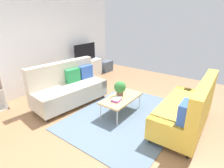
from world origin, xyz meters
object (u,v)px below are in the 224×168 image
(tv, at_px, (85,53))
(vase_0, at_px, (72,62))
(couch_green, at_px, (187,109))
(tv_console, at_px, (86,69))
(coffee_table, at_px, (121,99))
(couch_beige, at_px, (69,88))
(bottle_0, at_px, (81,60))
(bottle_1, at_px, (83,59))
(bottle_2, at_px, (85,59))
(vase_1, at_px, (76,61))
(table_book_0, at_px, (117,100))
(potted_plant, at_px, (120,88))
(storage_trunk, at_px, (106,66))

(tv, relative_size, vase_0, 5.58)
(couch_green, relative_size, tv_console, 1.37)
(coffee_table, bearing_deg, couch_beige, 104.78)
(couch_beige, bearing_deg, vase_0, -128.88)
(bottle_0, distance_m, bottle_1, 0.09)
(couch_green, relative_size, bottle_2, 12.25)
(bottle_0, bearing_deg, coffee_table, -115.30)
(couch_green, bearing_deg, vase_1, 78.33)
(table_book_0, distance_m, bottle_1, 2.95)
(bottle_0, bearing_deg, potted_plant, -115.23)
(vase_1, bearing_deg, tv_console, -6.81)
(couch_green, distance_m, table_book_0, 1.50)
(vase_1, bearing_deg, potted_plant, -110.84)
(vase_1, relative_size, bottle_1, 0.67)
(couch_beige, height_order, couch_green, same)
(tv_console, height_order, potted_plant, potted_plant)
(table_book_0, bearing_deg, vase_1, 65.27)
(couch_green, distance_m, bottle_1, 4.09)
(tv_console, xyz_separation_m, bottle_2, (-0.03, -0.04, 0.40))
(couch_beige, relative_size, vase_1, 14.95)
(storage_trunk, bearing_deg, bottle_0, 177.42)
(table_book_0, bearing_deg, coffee_table, 0.41)
(bottle_2, bearing_deg, storage_trunk, -3.04)
(tv, height_order, potted_plant, tv)
(storage_trunk, distance_m, bottle_0, 1.43)
(couch_beige, relative_size, tv, 1.98)
(tv_console, xyz_separation_m, table_book_0, (-1.63, -2.57, 0.12))
(potted_plant, bearing_deg, tv_console, 60.94)
(bottle_0, height_order, bottle_2, bottle_0)
(couch_green, bearing_deg, storage_trunk, 58.52)
(tv_console, relative_size, bottle_1, 7.03)
(couch_green, xyz_separation_m, table_book_0, (-0.49, 1.42, -0.00))
(table_book_0, distance_m, bottle_0, 2.91)
(couch_green, height_order, bottle_1, couch_green)
(couch_beige, xyz_separation_m, bottle_2, (1.77, 1.11, 0.27))
(couch_green, distance_m, bottle_0, 4.07)
(potted_plant, bearing_deg, coffee_table, -117.73)
(coffee_table, relative_size, potted_plant, 2.91)
(storage_trunk, bearing_deg, vase_0, 174.90)
(storage_trunk, relative_size, bottle_0, 2.41)
(couch_green, bearing_deg, bottle_1, 74.24)
(couch_beige, height_order, bottle_2, couch_beige)
(couch_beige, bearing_deg, couch_green, 109.71)
(coffee_table, bearing_deg, bottle_1, 63.06)
(coffee_table, height_order, vase_1, vase_1)
(couch_green, relative_size, tv, 1.92)
(bottle_1, bearing_deg, storage_trunk, -2.77)
(table_book_0, relative_size, vase_0, 1.34)
(bottle_0, bearing_deg, couch_beige, -144.70)
(couch_beige, xyz_separation_m, coffee_table, (0.37, -1.42, -0.05))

